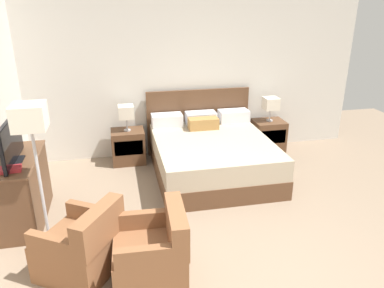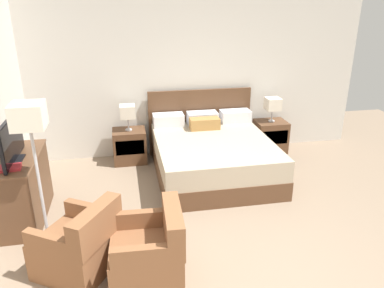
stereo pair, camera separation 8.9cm
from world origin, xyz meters
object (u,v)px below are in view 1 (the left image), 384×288
Objects in this scene: armchair_by_window at (82,247)px; table_lamp_right at (271,104)px; bed at (211,154)px; book_red_cover at (9,170)px; nightstand_right at (268,136)px; floor_lamp at (31,130)px; table_lamp_left at (126,112)px; tv at (11,142)px; nightstand_left at (128,146)px; armchair_companion at (154,254)px; dresser at (22,189)px.

table_lamp_right is at bearing 40.63° from armchair_by_window.
book_red_cover is (-2.59, -1.16, 0.53)m from bed.
nightstand_right is 4.22m from floor_lamp.
tv is (-1.34, -1.61, 0.21)m from table_lamp_left.
table_lamp_left is 1.66× the size of book_red_cover.
bed is 2.66m from armchair_by_window.
armchair_by_window reaches higher than nightstand_left.
floor_lamp is (-0.99, -2.14, 0.50)m from table_lamp_left.
book_red_cover is 1.22m from armchair_by_window.
nightstand_left is 2.70m from armchair_by_window.
table_lamp_left is 0.45× the size of armchair_by_window.
nightstand_right is 1.32× the size of table_lamp_right.
table_lamp_right reaches higher than nightstand_left.
table_lamp_right reaches higher than nightstand_right.
tv reaches higher than armchair_companion.
table_lamp_left is at bearing 180.00° from table_lamp_right.
bed is 2.46m from armchair_companion.
dresser is 1.23× the size of armchair_by_window.
book_red_cover is (-3.83, -1.87, 0.57)m from nightstand_right.
floor_lamp reaches higher than armchair_companion.
table_lamp_left is 2.76m from armchair_by_window.
nightstand_left is 0.48× the size of dresser.
bed is 4.76× the size of table_lamp_right.
armchair_by_window is (-1.83, -1.93, -0.04)m from bed.
armchair_by_window and armchair_companion have the same top height.
dresser is 0.65m from tv.
dresser is at bearing -158.27° from nightstand_right.
book_red_cover is at bearing 142.69° from floor_lamp.
table_lamp_left and table_lamp_right have the same top height.
dresser is 1.35m from armchair_by_window.
dresser is at bearing -131.29° from nightstand_left.
tv is at bearing 123.47° from floor_lamp.
nightstand_left is 0.59× the size of armchair_by_window.
armchair_companion is (-2.39, -2.88, 0.01)m from nightstand_right.
table_lamp_right is at bearing 26.00° from book_red_cover.
armchair_by_window is at bearing -139.39° from nightstand_right.
tv reaches higher than dresser.
table_lamp_right reaches higher than book_red_cover.
bed is 2.83m from tv.
dresser reaches higher than nightstand_left.
nightstand_right is 2.19× the size of book_red_cover.
nightstand_left is 2.88m from armchair_companion.
table_lamp_left is at bearing 77.41° from armchair_by_window.
dresser is 4.56× the size of book_red_cover.
armchair_companion is at bearing -129.63° from table_lamp_right.
floor_lamp reaches higher than table_lamp_right.
dresser reaches higher than armchair_companion.
book_red_cover is at bearing -154.01° from nightstand_right.
armchair_companion is at bearing -35.23° from book_red_cover.
table_lamp_left is (-0.00, 0.00, 0.59)m from nightstand_left.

